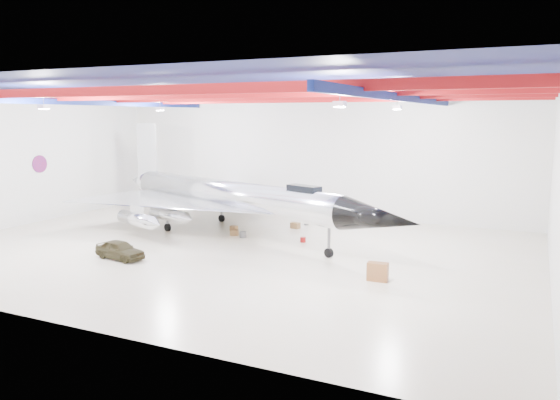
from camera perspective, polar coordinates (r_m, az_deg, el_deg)
The scene contains 17 objects.
floor at distance 37.96m, azimuth -5.43°, elevation -5.15°, with size 40.00×40.00×0.00m, color beige.
wall_back at distance 50.45m, azimuth 3.20°, elevation 4.67°, with size 40.00×40.00×0.00m, color silver.
wall_left at distance 50.25m, azimuth -25.61°, elevation 3.80°, with size 30.00×30.00×0.00m, color silver.
wall_right at distance 31.88m, azimuth 27.09°, elevation 1.31°, with size 30.00×30.00×0.00m, color silver.
ceiling at distance 36.89m, azimuth -5.68°, elevation 11.68°, with size 40.00×40.00×0.00m, color #0A0F38.
ceiling_structure at distance 36.86m, azimuth -5.67°, elevation 10.63°, with size 39.50×29.50×1.08m.
wall_roundel at distance 51.52m, azimuth -23.82°, elevation 3.46°, with size 1.50×1.50×0.10m, color #B21414.
jet_aircraft at distance 42.18m, azimuth -5.35°, elevation 0.10°, with size 29.89×22.58×8.45m.
jeep at distance 36.63m, azimuth -16.38°, elevation -5.01°, with size 1.44×3.57×1.22m, color #342E1A.
desk at distance 31.09m, azimuth 10.17°, elevation -7.40°, with size 1.14×0.57×1.05m, color brown.
crate_ply at distance 43.97m, azimuth -4.85°, elevation -2.95°, with size 0.55×0.44×0.38m, color olive.
engine_drum at distance 41.42m, azimuth -3.90°, elevation -3.63°, with size 0.50×0.50×0.45m, color #59595B.
parts_bin at distance 44.66m, azimuth 1.61°, elevation -2.68°, with size 0.69×0.55×0.48m, color olive.
crate_small at distance 49.48m, azimuth -10.64°, elevation -1.81°, with size 0.39×0.31×0.28m, color #59595B.
tool_chest at distance 39.85m, azimuth 2.41°, elevation -4.17°, with size 0.41×0.41×0.37m, color maroon.
oil_barrel at distance 42.22m, azimuth -4.79°, elevation -3.42°, with size 0.59×0.48×0.42m, color olive.
spares_box at distance 46.00m, azimuth 2.77°, elevation -2.42°, with size 0.39×0.39×0.35m, color #59595B.
Camera 1 is at (18.86, -31.65, 9.12)m, focal length 35.00 mm.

